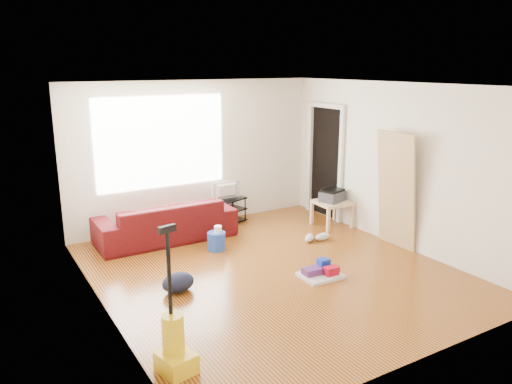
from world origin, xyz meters
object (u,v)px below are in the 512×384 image
sofa (166,240)px  vacuum (175,345)px  cleaning_tray (321,272)px  backpack (178,291)px  side_table (332,205)px  bucket (217,250)px  tv_stand (228,210)px

sofa → vacuum: 3.63m
cleaning_tray → backpack: 1.89m
side_table → cleaning_tray: bearing=-132.7°
side_table → backpack: bearing=-162.3°
bucket → cleaning_tray: size_ratio=0.51×
sofa → tv_stand: bearing=-167.9°
tv_stand → cleaning_tray: tv_stand is taller
side_table → vacuum: 4.73m
side_table → bucket: (-2.24, -0.00, -0.38)m
cleaning_tray → backpack: cleaning_tray is taller
tv_stand → cleaning_tray: (-0.01, -2.69, -0.17)m
vacuum → tv_stand: bearing=43.7°
backpack → sofa: bearing=56.5°
sofa → tv_stand: (1.26, 0.27, 0.23)m
sofa → vacuum: size_ratio=1.58×
side_table → vacuum: (-3.95, -2.59, -0.12)m
backpack → cleaning_tray: bearing=-34.0°
cleaning_tray → vacuum: vacuum is taller
cleaning_tray → bucket: bearing=115.4°
side_table → bucket: bearing=-179.9°
tv_stand → bucket: 1.35m
side_table → backpack: size_ratio=1.37×
sofa → bucket: sofa is taller
side_table → cleaning_tray: 2.21m
sofa → cleaning_tray: 2.73m
backpack → vacuum: size_ratio=0.31×
bucket → backpack: 1.48m
bucket → cleaning_tray: (0.76, -1.60, 0.06)m
vacuum → side_table: bearing=20.9°
backpack → vacuum: bearing=-130.0°
sofa → bucket: (0.50, -0.82, 0.00)m
cleaning_tray → backpack: bearing=162.9°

